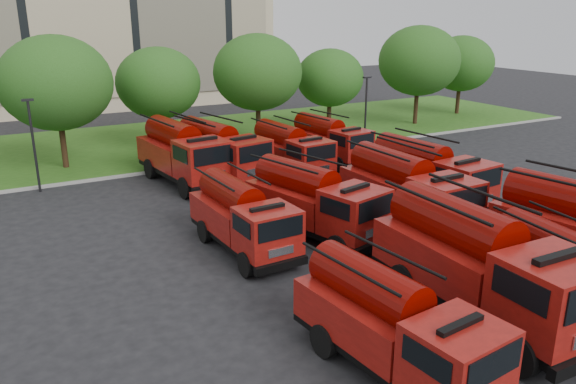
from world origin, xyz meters
name	(u,v)px	position (x,y,z in m)	size (l,w,h in m)	color
ground	(379,274)	(0.00, 0.00, 0.00)	(140.00, 140.00, 0.00)	black
lawn	(168,141)	(0.00, 26.00, 0.06)	(70.00, 16.00, 0.12)	#234F15
curb	(206,165)	(0.00, 17.90, 0.07)	(70.00, 0.30, 0.14)	gray
tree_2	(56,83)	(-8.00, 21.50, 5.35)	(6.72, 6.72, 8.22)	#382314
tree_3	(158,83)	(-1.00, 24.00, 4.68)	(5.88, 5.88, 7.19)	#382314
tree_4	(258,72)	(6.00, 22.50, 5.22)	(6.55, 6.55, 8.01)	#382314
tree_5	(330,78)	(13.00, 23.50, 4.35)	(5.46, 5.46, 6.68)	#382314
tree_6	(419,61)	(21.00, 22.00, 5.49)	(6.89, 6.89, 8.42)	#382314
tree_7	(461,64)	(28.00, 24.00, 4.82)	(6.05, 6.05, 7.39)	#382314
lamp_post_0	(33,140)	(-10.00, 17.20, 2.90)	(0.60, 0.25, 5.11)	black
lamp_post_1	(366,108)	(12.00, 17.20, 2.90)	(0.60, 0.25, 5.11)	black
fire_truck_0	(392,324)	(-3.47, -4.95, 1.47)	(2.84, 6.59, 2.92)	black
fire_truck_1	(479,264)	(0.86, -3.90, 1.83)	(3.09, 8.05, 3.63)	black
fire_truck_2	(574,278)	(3.29, -5.54, 1.46)	(3.01, 6.60, 2.90)	black
fire_truck_4	(242,217)	(-3.52, 4.58, 1.45)	(2.54, 6.43, 2.89)	black
fire_truck_5	(314,201)	(-0.14, 4.50, 1.59)	(3.95, 7.30, 3.16)	black
fire_truck_6	(406,190)	(4.22, 3.57, 1.68)	(2.78, 7.39, 3.35)	black
fire_truck_7	(427,174)	(7.07, 5.30, 1.63)	(3.12, 7.32, 3.24)	black
fire_truck_8	(183,153)	(-2.47, 15.07, 1.75)	(3.51, 7.89, 3.48)	black
fire_truck_9	(219,151)	(-0.39, 14.66, 1.68)	(3.89, 7.69, 3.34)	black
fire_truck_10	(289,151)	(3.63, 13.47, 1.52)	(2.82, 6.78, 3.02)	black
fire_truck_11	(329,140)	(7.36, 14.88, 1.48)	(2.99, 6.68, 2.94)	black
firefighter_4	(405,294)	(-0.16, -1.69, 0.00)	(0.80, 0.52, 1.64)	black
firefighter_5	(475,192)	(10.86, 5.47, 0.00)	(1.60, 0.69, 1.72)	#B4230D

